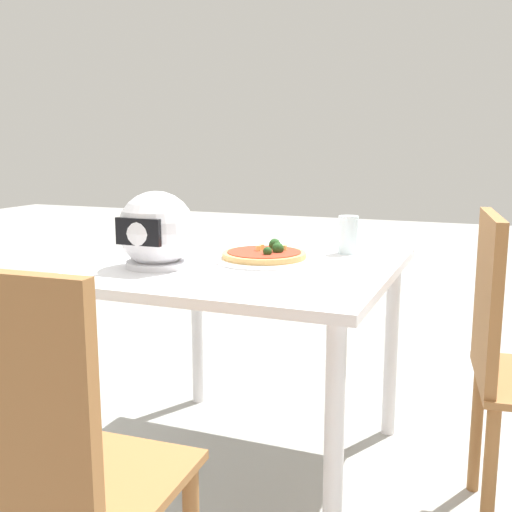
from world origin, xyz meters
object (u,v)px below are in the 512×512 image
(dining_table, at_px, (248,289))
(chair_far, at_px, (38,478))
(drinking_glass, at_px, (348,235))
(pizza, at_px, (265,254))
(motorcycle_helmet, at_px, (156,231))

(dining_table, xyz_separation_m, chair_far, (-0.02, 1.02, -0.11))
(drinking_glass, height_order, chair_far, chair_far)
(pizza, bearing_deg, motorcycle_helmet, 37.28)
(pizza, relative_size, chair_far, 0.30)
(chair_far, bearing_deg, drinking_glass, -100.37)
(motorcycle_helmet, height_order, drinking_glass, motorcycle_helmet)
(pizza, bearing_deg, dining_table, 48.43)
(motorcycle_helmet, xyz_separation_m, chair_far, (-0.26, 0.85, -0.31))
(pizza, relative_size, drinking_glass, 2.07)
(dining_table, relative_size, chair_far, 1.06)
(pizza, height_order, drinking_glass, drinking_glass)
(drinking_glass, relative_size, chair_far, 0.15)
(dining_table, height_order, drinking_glass, drinking_glass)
(dining_table, xyz_separation_m, motorcycle_helmet, (0.24, 0.17, 0.20))
(dining_table, xyz_separation_m, drinking_glass, (-0.26, -0.29, 0.15))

